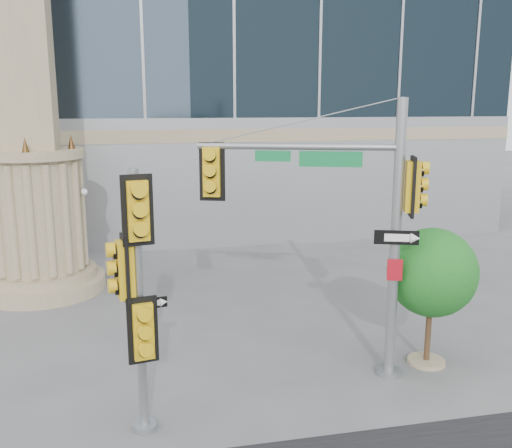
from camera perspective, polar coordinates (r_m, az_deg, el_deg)
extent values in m
plane|color=#545456|center=(13.96, 0.12, -16.54)|extent=(120.00, 120.00, 0.00)
cylinder|color=gray|center=(22.19, -20.51, -5.58)|extent=(4.40, 4.40, 0.50)
cylinder|color=gray|center=(22.08, -20.58, -4.59)|extent=(3.80, 3.80, 0.30)
cylinder|color=gray|center=(21.59, -21.00, 0.89)|extent=(3.00, 3.00, 4.00)
cylinder|color=gray|center=(21.31, -21.43, 6.57)|extent=(3.50, 3.50, 0.30)
cone|color=#472D14|center=(21.12, -18.01, 7.86)|extent=(0.24, 0.24, 0.50)
cylinder|color=slate|center=(15.13, 13.11, -14.19)|extent=(0.63, 0.63, 0.14)
cylinder|color=slate|center=(14.00, 13.76, -1.85)|extent=(0.25, 0.25, 6.80)
cylinder|color=slate|center=(13.55, 4.12, 7.73)|extent=(4.55, 1.70, 0.16)
cube|color=#0D7437|center=(13.54, 7.47, 6.45)|extent=(1.41, 0.52, 0.36)
cube|color=gold|center=(13.86, -4.40, 5.23)|extent=(0.69, 0.50, 1.42)
cube|color=gold|center=(13.79, 15.35, 3.62)|extent=(0.50, 0.69, 1.42)
cube|color=black|center=(13.81, 13.87, -1.32)|extent=(1.00, 0.37, 0.34)
cube|color=#AD0F1C|center=(14.01, 13.71, -4.48)|extent=(0.35, 0.15, 0.52)
cylinder|color=slate|center=(12.83, -11.07, -19.21)|extent=(0.52, 0.52, 0.13)
cylinder|color=slate|center=(11.69, -11.60, -7.96)|extent=(0.20, 0.20, 5.46)
cube|color=gold|center=(10.94, -11.78, 1.35)|extent=(0.65, 0.41, 1.36)
cube|color=gold|center=(11.41, -12.94, -4.47)|extent=(0.41, 0.65, 1.36)
cube|color=gold|center=(11.62, -11.27, -10.37)|extent=(0.65, 0.41, 1.36)
cube|color=black|center=(11.58, -10.52, -7.81)|extent=(0.67, 0.16, 0.22)
cylinder|color=gray|center=(15.96, 16.65, -13.01)|extent=(0.97, 0.97, 0.11)
cylinder|color=#382314|center=(15.61, 16.86, -9.95)|extent=(0.15, 0.15, 1.94)
sphere|color=#16611D|center=(15.12, 17.20, -4.64)|extent=(2.26, 2.26, 2.26)
sphere|color=#16611D|center=(15.67, 18.20, -5.36)|extent=(1.40, 1.40, 1.40)
sphere|color=#16611D|center=(14.80, 16.37, -6.04)|extent=(1.18, 1.18, 1.18)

